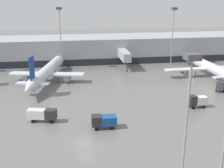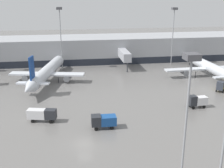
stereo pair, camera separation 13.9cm
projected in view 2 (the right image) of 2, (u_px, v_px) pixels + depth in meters
ground_plane at (85, 144)px, 47.69m from camera, size 320.00×320.00×0.00m
terminal_building at (75, 49)px, 104.56m from camera, size 160.00×26.82×9.00m
parked_jet_1 at (208, 67)px, 85.93m from camera, size 27.66×35.91×9.55m
parked_jet_2 at (47, 72)px, 80.29m from camera, size 21.64×35.27×9.99m
service_truck_0 at (42, 114)px, 55.60m from camera, size 5.94×2.86×2.62m
service_truck_1 at (104, 120)px, 52.88m from camera, size 4.70×2.17×2.63m
service_truck_2 at (197, 101)px, 62.41m from camera, size 4.33×2.07×2.89m
service_truck_3 at (221, 85)px, 73.00m from camera, size 3.78×4.08×2.88m
apron_light_mast_1 at (60, 21)px, 90.07m from camera, size 1.80×1.80×20.27m
apron_light_mast_5 at (190, 82)px, 35.24m from camera, size 1.80×1.80×17.46m
apron_light_mast_6 at (174, 20)px, 96.49m from camera, size 1.80×1.80×19.85m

